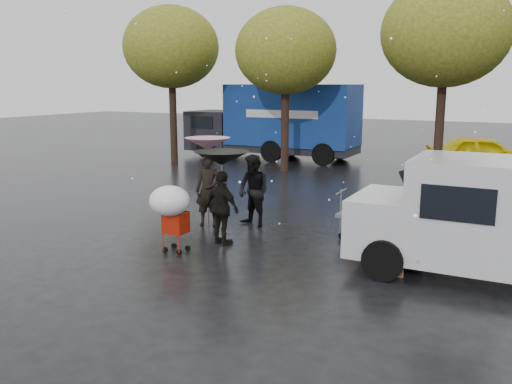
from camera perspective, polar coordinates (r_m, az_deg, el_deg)
The scene contains 14 objects.
ground at distance 12.03m, azimuth -1.30°, elevation -5.67°, with size 90.00×90.00×0.00m, color black.
person_pink at distance 13.61m, azimuth -5.04°, elevation 0.18°, with size 0.66×0.43×1.80m, color black.
person_middle at distance 13.48m, azimuth -0.26°, elevation 0.14°, with size 0.88×0.68×1.80m, color black.
person_black at distance 11.94m, azimuth -3.57°, elevation -1.71°, with size 0.97×0.40×1.66m, color black.
umbrella_pink at distance 13.43m, azimuth -5.12°, elevation 5.07°, with size 1.12×1.12×2.22m.
umbrella_black at distance 11.75m, azimuth -3.64°, elevation 3.56°, with size 1.22×1.22×2.09m.
vendor_cart at distance 12.61m, azimuth 12.50°, elevation -1.74°, with size 1.52×0.80×1.27m.
shopping_cart at distance 11.34m, azimuth -8.98°, elevation -1.31°, with size 0.84×0.84×1.46m.
white_van at distance 10.63m, azimuth 24.24°, elevation -2.50°, with size 4.91×2.18×2.20m.
blue_truck at distance 25.82m, azimuth 2.11°, elevation 7.39°, with size 8.30×2.60×3.50m.
box_ground_near at distance 10.54m, azimuth 13.65°, elevation -7.11°, with size 0.53×0.43×0.48m, color #955D41.
box_ground_far at distance 12.52m, azimuth 12.04°, elevation -4.51°, with size 0.40×0.31×0.31m, color #955D41.
yellow_taxi at distance 23.52m, azimuth 22.77°, elevation 3.68°, with size 1.78×4.42×1.51m, color yellow.
tree_row at distance 21.03m, azimuth 11.00°, elevation 15.22°, with size 21.60×4.40×7.12m.
Camera 1 is at (5.49, -10.12, 3.51)m, focal length 38.00 mm.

